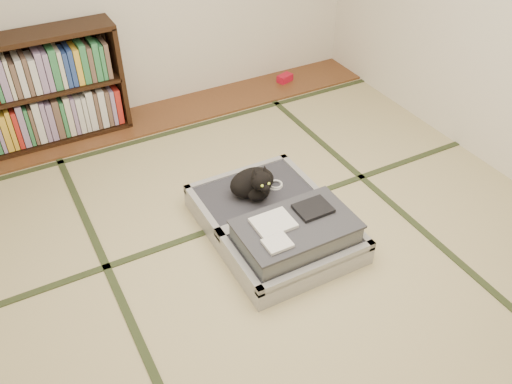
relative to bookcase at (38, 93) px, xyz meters
name	(u,v)px	position (x,y,z in m)	size (l,w,h in m)	color
floor	(275,254)	(0.99, -2.07, -0.45)	(4.50, 4.50, 0.00)	tan
wood_strip	(165,115)	(0.99, -0.07, -0.44)	(4.00, 0.50, 0.02)	brown
red_item	(285,78)	(2.27, -0.04, -0.40)	(0.15, 0.09, 0.07)	red
room_shell	(281,39)	(0.99, -2.07, 1.01)	(4.50, 4.50, 4.50)	white
tatami_borders	(240,210)	(0.99, -1.58, -0.45)	(4.00, 4.50, 0.01)	#2D381E
bookcase	(38,93)	(0.00, 0.00, 0.00)	(1.34, 0.31, 0.92)	black
suitcase	(277,224)	(1.09, -1.94, -0.34)	(0.83, 1.11, 0.33)	#9F9EA3
cat	(254,183)	(1.07, -1.65, -0.18)	(0.37, 0.37, 0.30)	black
cable_coil	(275,185)	(1.25, -1.63, -0.28)	(0.12, 0.12, 0.03)	white
hanger	(235,216)	(0.93, -1.62, -0.44)	(0.37, 0.21, 0.01)	black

